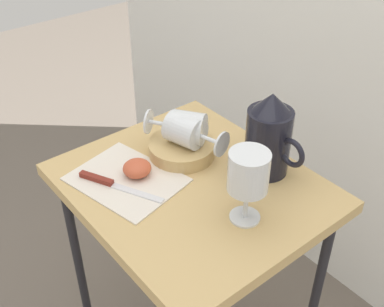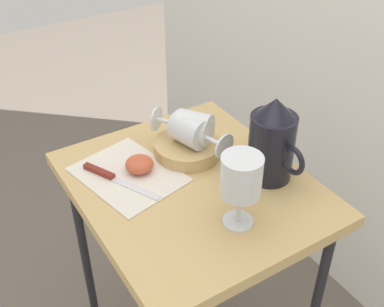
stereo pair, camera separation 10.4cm
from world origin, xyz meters
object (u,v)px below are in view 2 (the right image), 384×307
(basket_tray, at_px, (187,148))
(wine_glass_tipped_near, at_px, (193,127))
(table, at_px, (192,205))
(pitcher, at_px, (272,146))
(wine_glass_upright, at_px, (241,179))
(knife, at_px, (110,176))
(apple_half_left, at_px, (139,164))
(wine_glass_tipped_far, at_px, (192,130))

(basket_tray, height_order, wine_glass_tipped_near, wine_glass_tipped_near)
(table, bearing_deg, basket_tray, 153.87)
(pitcher, distance_m, wine_glass_tipped_near, 0.20)
(wine_glass_upright, height_order, knife, wine_glass_upright)
(wine_glass_upright, relative_size, wine_glass_tipped_near, 1.05)
(knife, bearing_deg, apple_half_left, 80.90)
(table, height_order, apple_half_left, apple_half_left)
(basket_tray, xyz_separation_m, wine_glass_tipped_near, (0.00, 0.01, 0.06))
(pitcher, height_order, wine_glass_upright, pitcher)
(knife, bearing_deg, wine_glass_tipped_near, 86.78)
(basket_tray, xyz_separation_m, wine_glass_tipped_far, (0.01, 0.01, 0.06))
(table, xyz_separation_m, basket_tray, (-0.10, 0.05, 0.09))
(basket_tray, height_order, wine_glass_tipped_far, wine_glass_tipped_far)
(apple_half_left, bearing_deg, basket_tray, 91.20)
(wine_glass_tipped_near, height_order, knife, wine_glass_tipped_near)
(table, distance_m, pitcher, 0.23)
(basket_tray, xyz_separation_m, pitcher, (0.17, 0.11, 0.06))
(pitcher, xyz_separation_m, apple_half_left, (-0.17, -0.24, -0.06))
(wine_glass_tipped_near, xyz_separation_m, wine_glass_tipped_far, (0.01, -0.01, -0.00))
(pitcher, relative_size, wine_glass_tipped_near, 1.29)
(wine_glass_upright, distance_m, knife, 0.33)
(wine_glass_upright, xyz_separation_m, apple_half_left, (-0.26, -0.09, -0.09))
(wine_glass_upright, bearing_deg, pitcher, 119.96)
(table, xyz_separation_m, pitcher, (0.07, 0.16, 0.15))
(apple_half_left, xyz_separation_m, knife, (-0.01, -0.07, -0.01))
(wine_glass_tipped_far, height_order, apple_half_left, wine_glass_tipped_far)
(wine_glass_upright, distance_m, wine_glass_tipped_far, 0.25)
(basket_tray, bearing_deg, wine_glass_upright, -8.34)
(wine_glass_tipped_far, bearing_deg, wine_glass_upright, -10.06)
(basket_tray, relative_size, wine_glass_tipped_far, 1.01)
(table, height_order, pitcher, pitcher)
(table, xyz_separation_m, wine_glass_tipped_far, (-0.09, 0.05, 0.14))
(table, relative_size, apple_half_left, 10.77)
(basket_tray, height_order, wine_glass_upright, wine_glass_upright)
(table, xyz_separation_m, apple_half_left, (-0.10, -0.08, 0.09))
(table, height_order, wine_glass_tipped_far, wine_glass_tipped_far)
(wine_glass_upright, bearing_deg, knife, -148.56)
(wine_glass_tipped_near, bearing_deg, wine_glass_upright, -11.27)
(pitcher, bearing_deg, apple_half_left, -124.70)
(basket_tray, distance_m, apple_half_left, 0.13)
(wine_glass_tipped_near, bearing_deg, basket_tray, -105.33)
(pitcher, bearing_deg, wine_glass_upright, -60.04)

